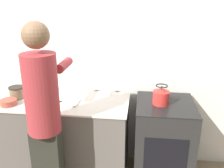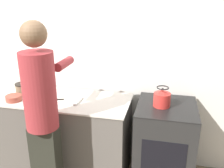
{
  "view_description": "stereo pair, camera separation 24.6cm",
  "coord_description": "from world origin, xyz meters",
  "px_view_note": "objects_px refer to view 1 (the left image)",
  "views": [
    {
      "loc": [
        0.56,
        -2.08,
        1.97
      ],
      "look_at": [
        0.29,
        0.22,
        1.15
      ],
      "focal_mm": 40.0,
      "sensor_mm": 36.0,
      "label": 1
    },
    {
      "loc": [
        0.81,
        -2.04,
        1.97
      ],
      "look_at": [
        0.29,
        0.22,
        1.15
      ],
      "focal_mm": 40.0,
      "sensor_mm": 36.0,
      "label": 2
    }
  ],
  "objects_px": {
    "person": "(44,114)",
    "cutting_board": "(62,102)",
    "knife": "(64,101)",
    "bowl_prep": "(9,102)",
    "kettle": "(161,96)",
    "canister_jar": "(17,92)",
    "oven": "(163,142)"
  },
  "relations": [
    {
      "from": "person",
      "to": "cutting_board",
      "type": "distance_m",
      "value": 0.48
    },
    {
      "from": "person",
      "to": "knife",
      "type": "height_order",
      "value": "person"
    },
    {
      "from": "cutting_board",
      "to": "bowl_prep",
      "type": "xyz_separation_m",
      "value": [
        -0.53,
        -0.13,
        0.02
      ]
    },
    {
      "from": "knife",
      "to": "kettle",
      "type": "bearing_deg",
      "value": -12.9
    },
    {
      "from": "cutting_board",
      "to": "canister_jar",
      "type": "xyz_separation_m",
      "value": [
        -0.53,
        0.06,
        0.06
      ]
    },
    {
      "from": "knife",
      "to": "oven",
      "type": "bearing_deg",
      "value": -12.0
    },
    {
      "from": "knife",
      "to": "canister_jar",
      "type": "distance_m",
      "value": 0.56
    },
    {
      "from": "oven",
      "to": "kettle",
      "type": "xyz_separation_m",
      "value": [
        -0.06,
        -0.02,
        0.55
      ]
    },
    {
      "from": "person",
      "to": "bowl_prep",
      "type": "relative_size",
      "value": 10.52
    },
    {
      "from": "oven",
      "to": "canister_jar",
      "type": "bearing_deg",
      "value": 179.78
    },
    {
      "from": "knife",
      "to": "canister_jar",
      "type": "xyz_separation_m",
      "value": [
        -0.55,
        0.07,
        0.05
      ]
    },
    {
      "from": "cutting_board",
      "to": "canister_jar",
      "type": "bearing_deg",
      "value": 173.65
    },
    {
      "from": "cutting_board",
      "to": "kettle",
      "type": "xyz_separation_m",
      "value": [
        1.03,
        0.03,
        0.1
      ]
    },
    {
      "from": "person",
      "to": "cutting_board",
      "type": "bearing_deg",
      "value": 89.1
    },
    {
      "from": "knife",
      "to": "canister_jar",
      "type": "relative_size",
      "value": 1.34
    },
    {
      "from": "knife",
      "to": "kettle",
      "type": "distance_m",
      "value": 1.01
    },
    {
      "from": "person",
      "to": "cutting_board",
      "type": "relative_size",
      "value": 5.01
    },
    {
      "from": "person",
      "to": "canister_jar",
      "type": "bearing_deg",
      "value": 134.5
    },
    {
      "from": "kettle",
      "to": "cutting_board",
      "type": "bearing_deg",
      "value": -178.15
    },
    {
      "from": "oven",
      "to": "person",
      "type": "height_order",
      "value": "person"
    },
    {
      "from": "person",
      "to": "knife",
      "type": "bearing_deg",
      "value": 85.87
    },
    {
      "from": "bowl_prep",
      "to": "canister_jar",
      "type": "height_order",
      "value": "canister_jar"
    },
    {
      "from": "cutting_board",
      "to": "kettle",
      "type": "bearing_deg",
      "value": 1.85
    },
    {
      "from": "bowl_prep",
      "to": "canister_jar",
      "type": "relative_size",
      "value": 1.03
    },
    {
      "from": "kettle",
      "to": "canister_jar",
      "type": "bearing_deg",
      "value": 179.06
    },
    {
      "from": "knife",
      "to": "kettle",
      "type": "xyz_separation_m",
      "value": [
        1.01,
        0.05,
        0.09
      ]
    },
    {
      "from": "oven",
      "to": "kettle",
      "type": "distance_m",
      "value": 0.55
    },
    {
      "from": "cutting_board",
      "to": "knife",
      "type": "bearing_deg",
      "value": -27.46
    },
    {
      "from": "cutting_board",
      "to": "canister_jar",
      "type": "distance_m",
      "value": 0.54
    },
    {
      "from": "person",
      "to": "knife",
      "type": "distance_m",
      "value": 0.47
    },
    {
      "from": "cutting_board",
      "to": "kettle",
      "type": "height_order",
      "value": "kettle"
    },
    {
      "from": "knife",
      "to": "person",
      "type": "bearing_deg",
      "value": -109.68
    }
  ]
}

